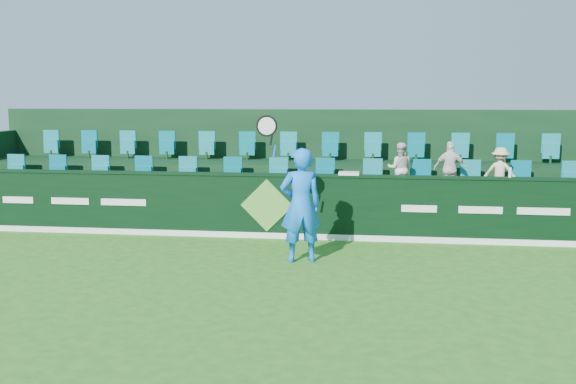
# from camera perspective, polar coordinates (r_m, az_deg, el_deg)

# --- Properties ---
(ground) EXTENTS (60.00, 60.00, 0.00)m
(ground) POSITION_cam_1_polar(r_m,az_deg,el_deg) (9.72, -5.62, -9.07)
(ground) COLOR #256718
(ground) RESTS_ON ground
(sponsor_hoarding) EXTENTS (16.00, 0.25, 1.35)m
(sponsor_hoarding) POSITION_cam_1_polar(r_m,az_deg,el_deg) (13.39, -1.81, -1.22)
(sponsor_hoarding) COLOR black
(sponsor_hoarding) RESTS_ON ground
(stand_tier_front) EXTENTS (16.00, 2.00, 0.80)m
(stand_tier_front) POSITION_cam_1_polar(r_m,az_deg,el_deg) (14.51, -1.12, -1.57)
(stand_tier_front) COLOR black
(stand_tier_front) RESTS_ON ground
(stand_tier_back) EXTENTS (16.00, 1.80, 1.30)m
(stand_tier_back) POSITION_cam_1_polar(r_m,az_deg,el_deg) (16.33, -0.13, 0.44)
(stand_tier_back) COLOR black
(stand_tier_back) RESTS_ON ground
(stand_rear) EXTENTS (16.00, 4.10, 2.60)m
(stand_rear) POSITION_cam_1_polar(r_m,az_deg,el_deg) (16.70, 0.07, 2.57)
(stand_rear) COLOR black
(stand_rear) RESTS_ON ground
(seat_row_front) EXTENTS (13.50, 0.50, 0.60)m
(seat_row_front) POSITION_cam_1_polar(r_m,az_deg,el_deg) (14.80, -0.90, 1.37)
(seat_row_front) COLOR #137682
(seat_row_front) RESTS_ON stand_tier_front
(seat_row_back) EXTENTS (13.50, 0.50, 0.60)m
(seat_row_back) POSITION_cam_1_polar(r_m,az_deg,el_deg) (16.52, 0.00, 3.85)
(seat_row_back) COLOR #137682
(seat_row_back) RESTS_ON stand_tier_back
(tennis_player) EXTENTS (1.23, 0.69, 2.64)m
(tennis_player) POSITION_cam_1_polar(r_m,az_deg,el_deg) (11.35, 1.11, -1.13)
(tennis_player) COLOR #0E6EF2
(tennis_player) RESTS_ON ground
(spectator_left) EXTENTS (0.58, 0.46, 1.14)m
(spectator_left) POSITION_cam_1_polar(r_m,az_deg,el_deg) (14.25, 9.91, 2.07)
(spectator_left) COLOR beige
(spectator_left) RESTS_ON stand_tier_front
(spectator_middle) EXTENTS (0.70, 0.31, 1.18)m
(spectator_middle) POSITION_cam_1_polar(r_m,az_deg,el_deg) (14.33, 14.22, 2.04)
(spectator_middle) COLOR white
(spectator_middle) RESTS_ON stand_tier_front
(spectator_right) EXTENTS (0.77, 0.57, 1.06)m
(spectator_right) POSITION_cam_1_polar(r_m,az_deg,el_deg) (14.50, 18.33, 1.71)
(spectator_right) COLOR beige
(spectator_right) RESTS_ON stand_tier_front
(towel) EXTENTS (0.41, 0.27, 0.06)m
(towel) POSITION_cam_1_polar(r_m,az_deg,el_deg) (13.13, 5.44, 1.67)
(towel) COLOR silver
(towel) RESTS_ON sponsor_hoarding
(drinks_bottle) EXTENTS (0.06, 0.06, 0.20)m
(drinks_bottle) POSITION_cam_1_polar(r_m,az_deg,el_deg) (13.39, 19.13, 1.66)
(drinks_bottle) COLOR silver
(drinks_bottle) RESTS_ON sponsor_hoarding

